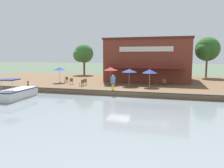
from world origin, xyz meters
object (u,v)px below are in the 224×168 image
(patio_umbrella_near_quay_edge, at_px, (150,71))
(mooring_post, at_px, (28,84))
(waterfront_restaurant, at_px, (149,60))
(person_near_entrance, at_px, (113,81))
(cafe_chair_far_corner_seat, at_px, (82,83))
(motorboat_outer_channel, at_px, (20,92))
(cafe_chair_back_row_seat, at_px, (85,82))
(tree_downstream_bank, at_px, (83,54))
(patio_umbrella_back_row, at_px, (60,69))
(patio_umbrella_mid_patio_left, at_px, (129,71))
(cafe_chair_beside_entrance, at_px, (71,81))
(patio_umbrella_by_entrance, at_px, (111,69))
(cafe_chair_under_first_umbrella, at_px, (164,82))
(cafe_chair_facing_river, at_px, (66,79))
(tree_upstream_bank, at_px, (207,50))

(patio_umbrella_near_quay_edge, height_order, mooring_post, patio_umbrella_near_quay_edge)
(waterfront_restaurant, bearing_deg, person_near_entrance, -11.70)
(cafe_chair_far_corner_seat, bearing_deg, motorboat_outer_channel, -34.80)
(cafe_chair_far_corner_seat, distance_m, cafe_chair_back_row_seat, 1.18)
(patio_umbrella_near_quay_edge, bearing_deg, tree_downstream_bank, -134.40)
(tree_downstream_bank, bearing_deg, patio_umbrella_back_row, 8.40)
(waterfront_restaurant, xyz_separation_m, motorboat_outer_channel, (16.76, -11.82, -3.25))
(waterfront_restaurant, distance_m, mooring_post, 19.06)
(waterfront_restaurant, relative_size, patio_umbrella_mid_patio_left, 5.75)
(patio_umbrella_near_quay_edge, relative_size, cafe_chair_back_row_seat, 2.67)
(patio_umbrella_back_row, distance_m, cafe_chair_beside_entrance, 3.22)
(patio_umbrella_by_entrance, distance_m, tree_downstream_bank, 17.06)
(cafe_chair_under_first_umbrella, bearing_deg, patio_umbrella_mid_patio_left, -70.58)
(patio_umbrella_mid_patio_left, distance_m, cafe_chair_facing_river, 9.73)
(patio_umbrella_near_quay_edge, height_order, cafe_chair_far_corner_seat, patio_umbrella_near_quay_edge)
(cafe_chair_under_first_umbrella, relative_size, motorboat_outer_channel, 0.15)
(cafe_chair_far_corner_seat, height_order, tree_upstream_bank, tree_upstream_bank)
(patio_umbrella_near_quay_edge, bearing_deg, waterfront_restaurant, -173.49)
(patio_umbrella_near_quay_edge, xyz_separation_m, cafe_chair_facing_river, (-1.46, -12.17, -1.52))
(cafe_chair_facing_river, relative_size, mooring_post, 1.08)
(waterfront_restaurant, distance_m, patio_umbrella_near_quay_edge, 9.11)
(patio_umbrella_by_entrance, height_order, cafe_chair_beside_entrance, patio_umbrella_by_entrance)
(patio_umbrella_by_entrance, bearing_deg, waterfront_restaurant, 151.69)
(patio_umbrella_back_row, xyz_separation_m, patio_umbrella_mid_patio_left, (0.96, 10.47, -0.04))
(patio_umbrella_near_quay_edge, distance_m, patio_umbrella_by_entrance, 5.40)
(person_near_entrance, bearing_deg, tree_upstream_bank, 147.16)
(person_near_entrance, distance_m, mooring_post, 10.95)
(cafe_chair_back_row_seat, relative_size, person_near_entrance, 0.48)
(motorboat_outer_channel, bearing_deg, person_near_entrance, 113.35)
(cafe_chair_beside_entrance, height_order, tree_upstream_bank, tree_upstream_bank)
(cafe_chair_facing_river, relative_size, motorboat_outer_channel, 0.15)
(mooring_post, bearing_deg, patio_umbrella_near_quay_edge, 105.74)
(mooring_post, distance_m, tree_upstream_bank, 30.39)
(patio_umbrella_near_quay_edge, relative_size, motorboat_outer_channel, 0.40)
(cafe_chair_back_row_seat, bearing_deg, tree_upstream_bank, 132.01)
(patio_umbrella_by_entrance, relative_size, person_near_entrance, 1.35)
(tree_downstream_bank, relative_size, tree_upstream_bank, 0.87)
(motorboat_outer_channel, bearing_deg, patio_umbrella_mid_patio_left, 128.43)
(cafe_chair_back_row_seat, xyz_separation_m, cafe_chair_beside_entrance, (-0.25, -2.09, 0.00))
(tree_downstream_bank, bearing_deg, cafe_chair_under_first_umbrella, 52.45)
(patio_umbrella_back_row, height_order, patio_umbrella_near_quay_edge, patio_umbrella_back_row)
(patio_umbrella_by_entrance, distance_m, person_near_entrance, 5.21)
(waterfront_restaurant, bearing_deg, cafe_chair_beside_entrance, -46.81)
(cafe_chair_far_corner_seat, bearing_deg, waterfront_restaurant, 144.57)
(patio_umbrella_back_row, distance_m, mooring_post, 5.81)
(waterfront_restaurant, height_order, cafe_chair_back_row_seat, waterfront_restaurant)
(patio_umbrella_back_row, height_order, motorboat_outer_channel, patio_umbrella_back_row)
(patio_umbrella_mid_patio_left, distance_m, patio_umbrella_by_entrance, 2.77)
(patio_umbrella_back_row, relative_size, patio_umbrella_near_quay_edge, 1.02)
(cafe_chair_facing_river, relative_size, tree_downstream_bank, 0.13)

